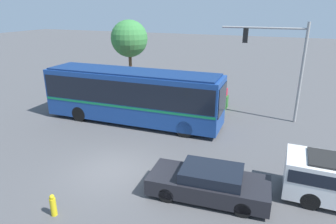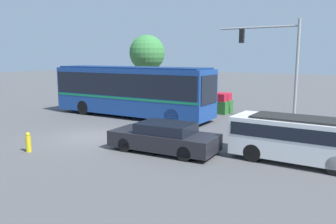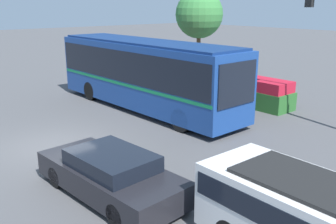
% 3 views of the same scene
% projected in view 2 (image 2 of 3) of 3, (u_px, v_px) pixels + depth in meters
% --- Properties ---
extents(ground_plane, '(140.00, 140.00, 0.00)m').
position_uv_depth(ground_plane, '(92.00, 137.00, 17.39)').
color(ground_plane, '#4C4C4F').
extents(city_bus, '(11.55, 2.89, 3.37)m').
position_uv_depth(city_bus, '(131.00, 88.00, 23.06)').
color(city_bus, navy).
rests_on(city_bus, ground).
extents(sedan_foreground, '(4.79, 2.21, 1.26)m').
position_uv_depth(sedan_foreground, '(164.00, 138.00, 14.68)').
color(sedan_foreground, black).
rests_on(sedan_foreground, ground).
extents(suv_left_lane, '(4.94, 1.99, 1.77)m').
position_uv_depth(suv_left_lane, '(298.00, 136.00, 13.13)').
color(suv_left_lane, silver).
rests_on(suv_left_lane, ground).
extents(traffic_light_pole, '(5.19, 0.24, 6.28)m').
position_uv_depth(traffic_light_pole, '(278.00, 55.00, 21.36)').
color(traffic_light_pole, gray).
rests_on(traffic_light_pole, ground).
extents(flowering_hedge, '(9.80, 1.50, 1.44)m').
position_uv_depth(flowering_hedge, '(171.00, 99.00, 26.99)').
color(flowering_hedge, '#286028').
rests_on(flowering_hedge, ground).
extents(street_tree_left, '(3.34, 3.34, 6.04)m').
position_uv_depth(street_tree_left, '(147.00, 53.00, 32.08)').
color(street_tree_left, brown).
rests_on(street_tree_left, ground).
extents(fire_hydrant, '(0.22, 0.22, 0.86)m').
position_uv_depth(fire_hydrant, '(28.00, 142.00, 14.65)').
color(fire_hydrant, gold).
rests_on(fire_hydrant, ground).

